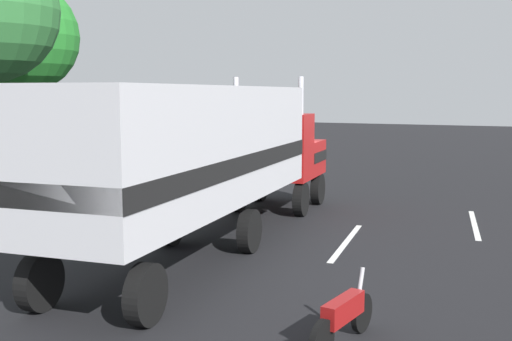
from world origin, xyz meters
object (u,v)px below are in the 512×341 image
at_px(person_bystander, 175,187).
at_px(motorcycle, 343,317).
at_px(tree_left, 22,37).
at_px(semi_truck, 210,151).

relative_size(person_bystander, motorcycle, 0.78).
bearing_deg(motorcycle, tree_left, 54.45).
xyz_separation_m(motorcycle, tree_left, (15.58, 21.80, 6.36)).
distance_m(semi_truck, person_bystander, 5.02).
xyz_separation_m(person_bystander, motorcycle, (-8.19, -8.15, -0.41)).
bearing_deg(tree_left, motorcycle, -125.55).
bearing_deg(semi_truck, tree_left, 57.16).
xyz_separation_m(semi_truck, motorcycle, (-4.70, -4.94, -2.04)).
height_order(person_bystander, motorcycle, person_bystander).
bearing_deg(semi_truck, person_bystander, 42.60).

